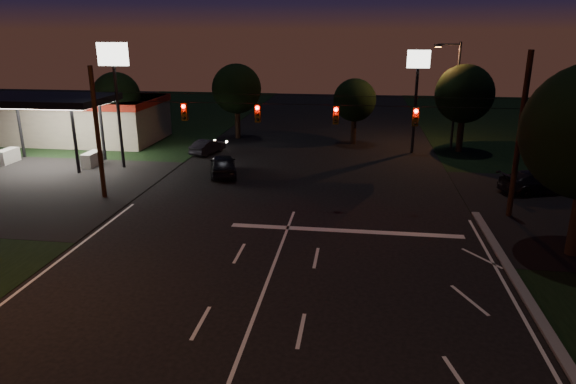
% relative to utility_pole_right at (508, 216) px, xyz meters
% --- Properties ---
extents(ground, '(140.00, 140.00, 0.00)m').
position_rel_utility_pole_right_xyz_m(ground, '(-12.00, -15.00, 0.00)').
color(ground, black).
rests_on(ground, ground).
extents(stop_bar, '(12.00, 0.50, 0.01)m').
position_rel_utility_pole_right_xyz_m(stop_bar, '(-9.00, -3.50, 0.01)').
color(stop_bar, silver).
rests_on(stop_bar, ground).
extents(utility_pole_right, '(0.30, 0.30, 9.00)m').
position_rel_utility_pole_right_xyz_m(utility_pole_right, '(0.00, 0.00, 0.00)').
color(utility_pole_right, black).
rests_on(utility_pole_right, ground).
extents(utility_pole_left, '(0.28, 0.28, 8.00)m').
position_rel_utility_pole_right_xyz_m(utility_pole_left, '(-24.00, 0.00, 0.00)').
color(utility_pole_left, black).
rests_on(utility_pole_left, ground).
extents(signal_span, '(24.00, 0.40, 1.56)m').
position_rel_utility_pole_right_xyz_m(signal_span, '(-12.00, -0.04, 5.50)').
color(signal_span, black).
rests_on(signal_span, ground).
extents(gas_station, '(14.20, 16.10, 5.25)m').
position_rel_utility_pole_right_xyz_m(gas_station, '(-33.86, 15.39, 2.38)').
color(gas_station, gray).
rests_on(gas_station, ground).
extents(pole_sign_left_near, '(2.20, 0.30, 9.10)m').
position_rel_utility_pole_right_xyz_m(pole_sign_left_near, '(-26.00, 7.00, 6.98)').
color(pole_sign_left_near, black).
rests_on(pole_sign_left_near, ground).
extents(pole_sign_right, '(1.80, 0.30, 8.40)m').
position_rel_utility_pole_right_xyz_m(pole_sign_right, '(-4.00, 15.00, 6.24)').
color(pole_sign_right, black).
rests_on(pole_sign_right, ground).
extents(street_light_right_far, '(2.20, 0.35, 9.00)m').
position_rel_utility_pole_right_xyz_m(street_light_right_far, '(-0.76, 17.00, 5.24)').
color(street_light_right_far, black).
rests_on(street_light_right_far, ground).
extents(tree_far_a, '(4.20, 4.20, 6.42)m').
position_rel_utility_pole_right_xyz_m(tree_far_a, '(-29.98, 15.12, 4.26)').
color(tree_far_a, black).
rests_on(tree_far_a, ground).
extents(tree_far_b, '(4.60, 4.60, 6.98)m').
position_rel_utility_pole_right_xyz_m(tree_far_b, '(-19.98, 19.13, 4.61)').
color(tree_far_b, black).
rests_on(tree_far_b, ground).
extents(tree_far_c, '(3.80, 3.80, 5.86)m').
position_rel_utility_pole_right_xyz_m(tree_far_c, '(-8.98, 18.10, 3.90)').
color(tree_far_c, black).
rests_on(tree_far_c, ground).
extents(tree_far_d, '(4.80, 4.80, 7.30)m').
position_rel_utility_pole_right_xyz_m(tree_far_d, '(0.02, 16.13, 4.83)').
color(tree_far_d, black).
rests_on(tree_far_d, ground).
extents(tree_far_e, '(4.00, 4.00, 6.18)m').
position_rel_utility_pole_right_xyz_m(tree_far_e, '(8.02, 14.11, 4.11)').
color(tree_far_e, black).
rests_on(tree_far_e, ground).
extents(car_oncoming_a, '(2.98, 4.79, 1.52)m').
position_rel_utility_pole_right_xyz_m(car_oncoming_a, '(-18.01, 6.01, 0.76)').
color(car_oncoming_a, black).
rests_on(car_oncoming_a, ground).
extents(car_oncoming_b, '(2.34, 3.91, 1.22)m').
position_rel_utility_pole_right_xyz_m(car_oncoming_b, '(-21.00, 12.28, 0.61)').
color(car_oncoming_b, black).
rests_on(car_oncoming_b, ground).
extents(car_cross, '(5.27, 3.37, 1.42)m').
position_rel_utility_pole_right_xyz_m(car_cross, '(2.88, 4.70, 0.71)').
color(car_cross, black).
rests_on(car_cross, ground).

